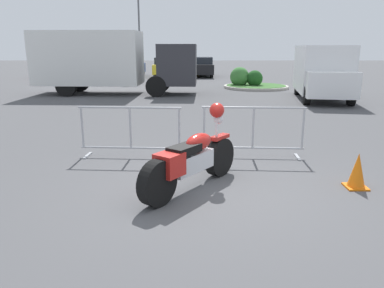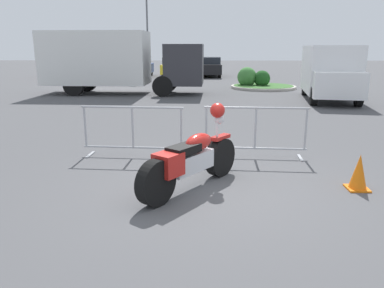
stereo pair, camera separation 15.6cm
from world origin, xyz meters
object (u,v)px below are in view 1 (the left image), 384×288
box_truck (107,60)px  street_lamp (139,25)px  crowd_barrier_far (253,131)px  parked_car_blue (131,67)px  crowd_barrier_near (131,131)px  delivery_van (323,71)px  parked_car_red (59,68)px  parked_car_green (97,67)px  motorcycle (192,159)px  pedestrian (93,69)px  traffic_cone (358,171)px  parked_car_black (202,67)px  parked_car_yellow (167,67)px

box_truck → street_lamp: street_lamp is taller
crowd_barrier_far → parked_car_blue: (-6.00, 21.65, 0.20)m
crowd_barrier_near → delivery_van: 11.44m
parked_car_red → parked_car_green: size_ratio=0.96×
parked_car_red → parked_car_blue: (5.47, 0.13, 0.05)m
motorcycle → crowd_barrier_near: (-1.27, 1.82, 0.05)m
crowd_barrier_near → parked_car_red: parked_car_red is taller
pedestrian → street_lamp: (2.63, 3.06, 2.79)m
parked_car_green → street_lamp: 5.56m
traffic_cone → crowd_barrier_far: bearing=128.9°
crowd_barrier_far → delivery_van: size_ratio=0.41×
parked_car_green → parked_car_black: bearing=-88.9°
box_truck → traffic_cone: size_ratio=13.17×
crowd_barrier_far → parked_car_blue: 22.47m
motorcycle → parked_car_green: bearing=53.9°
crowd_barrier_near → box_truck: (-2.82, 10.90, 1.08)m
parked_car_green → crowd_barrier_far: bearing=-158.0°
pedestrian → parked_car_yellow: bearing=82.6°
crowd_barrier_near → parked_car_red: (-8.93, 21.51, 0.15)m
crowd_barrier_far → pedestrian: bearing=114.7°
parked_car_yellow → traffic_cone: (4.70, -23.96, -0.46)m
crowd_barrier_near → parked_car_green: size_ratio=0.50×
motorcycle → street_lamp: size_ratio=0.35×
box_truck → parked_car_red: (-6.10, 10.62, -0.93)m
motorcycle → parked_car_red: 25.46m
parked_car_black → parked_car_red: bearing=94.3°
crowd_barrier_far → street_lamp: (-4.92, 19.44, 3.16)m
box_truck → parked_car_green: box_truck is taller
traffic_cone → parked_car_blue: bearing=107.6°
box_truck → parked_car_green: 11.79m
delivery_van → traffic_cone: delivery_van is taller
motorcycle → parked_car_blue: 23.94m
parked_car_blue → traffic_cone: size_ratio=7.46×
crowd_barrier_near → delivery_van: size_ratio=0.41×
delivery_van → parked_car_blue: size_ratio=1.19×
crowd_barrier_far → street_lamp: 20.30m
parked_car_green → traffic_cone: parked_car_green is taller
parked_car_blue → crowd_barrier_near: bearing=-170.4°
motorcycle → crowd_barrier_far: motorcycle is taller
parked_car_black → street_lamp: bearing=123.1°
street_lamp → parked_car_black: bearing=32.6°
motorcycle → traffic_cone: 2.71m
traffic_cone → pedestrian: bearing=116.3°
delivery_van → parked_car_red: size_ratio=1.28×
crowd_barrier_near → parked_car_green: bearing=105.6°
parked_car_yellow → street_lamp: size_ratio=0.77×
delivery_van → parked_car_yellow: size_ratio=1.20×
box_truck → crowd_barrier_near: bearing=-73.5°
crowd_barrier_far → box_truck: bearing=116.2°
crowd_barrier_near → parked_car_black: size_ratio=0.48×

